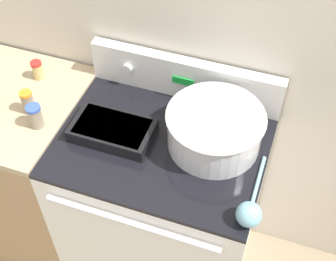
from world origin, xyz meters
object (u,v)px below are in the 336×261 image
ladle (250,212)px  spice_jar_red_cap (37,70)px  spice_jar_blue_cap (35,116)px  casserole_dish (113,130)px  mixing_bowl (215,128)px  spice_jar_orange_cap (28,102)px

ladle → spice_jar_red_cap: bearing=159.0°
spice_jar_blue_cap → spice_jar_red_cap: bearing=118.5°
casserole_dish → spice_jar_red_cap: spice_jar_red_cap is taller
mixing_bowl → casserole_dish: size_ratio=1.18×
ladle → spice_jar_orange_cap: spice_jar_orange_cap is taller
mixing_bowl → spice_jar_orange_cap: mixing_bowl is taller
spice_jar_blue_cap → spice_jar_red_cap: 0.29m
mixing_bowl → spice_jar_orange_cap: bearing=-173.3°
mixing_bowl → ladle: bearing=-54.8°
casserole_dish → spice_jar_blue_cap: 0.31m
mixing_bowl → spice_jar_blue_cap: (-0.68, -0.15, -0.02)m
spice_jar_blue_cap → spice_jar_orange_cap: bearing=138.9°
mixing_bowl → casserole_dish: (-0.38, -0.09, -0.06)m
casserole_dish → spice_jar_blue_cap: bearing=-168.9°
ladle → spice_jar_blue_cap: spice_jar_blue_cap is taller
casserole_dish → spice_jar_blue_cap: spice_jar_blue_cap is taller
spice_jar_blue_cap → spice_jar_orange_cap: 0.09m
mixing_bowl → spice_jar_blue_cap: bearing=-167.7°
spice_jar_orange_cap → mixing_bowl: bearing=6.7°
spice_jar_orange_cap → spice_jar_red_cap: size_ratio=1.20×
ladle → spice_jar_blue_cap: 0.90m
spice_jar_red_cap → spice_jar_orange_cap: bearing=-70.4°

